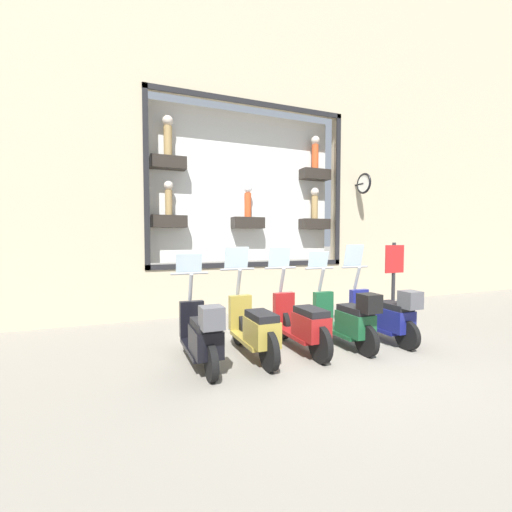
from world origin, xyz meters
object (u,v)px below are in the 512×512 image
Objects in this scene: scooter_green_1 at (347,319)px; scooter_red_2 at (302,324)px; shop_sign_post at (394,282)px; scooter_olive_3 at (254,329)px; scooter_navy_0 at (385,315)px; scooter_black_4 at (202,335)px.

scooter_green_1 is 0.99× the size of scooter_red_2.
scooter_red_2 is at bearing 102.53° from shop_sign_post.
scooter_olive_3 reaches higher than scooter_red_2.
scooter_red_2 is 2.49m from shop_sign_post.
scooter_navy_0 is 1.63m from scooter_red_2.
scooter_navy_0 is 1.00× the size of scooter_black_4.
scooter_red_2 is 0.81m from scooter_olive_3.
scooter_navy_0 is 3.25m from scooter_black_4.
scooter_navy_0 is at bearing -91.61° from scooter_olive_3.
scooter_navy_0 reaches higher than scooter_olive_3.
scooter_green_1 is 0.99× the size of scooter_olive_3.
scooter_green_1 is 1.04× the size of shop_sign_post.
scooter_navy_0 is 0.99× the size of scooter_red_2.
scooter_red_2 reaches higher than scooter_green_1.
shop_sign_post reaches higher than scooter_black_4.
scooter_green_1 is 2.44m from scooter_black_4.
scooter_navy_0 is at bearing -89.92° from scooter_black_4.
scooter_black_4 is (-0.07, 0.81, 0.01)m from scooter_olive_3.
scooter_navy_0 reaches higher than scooter_green_1.
scooter_green_1 is at bearing -92.51° from scooter_olive_3.
scooter_red_2 is at bearing -90.07° from scooter_olive_3.
shop_sign_post is (0.60, -0.75, 0.46)m from scooter_navy_0.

